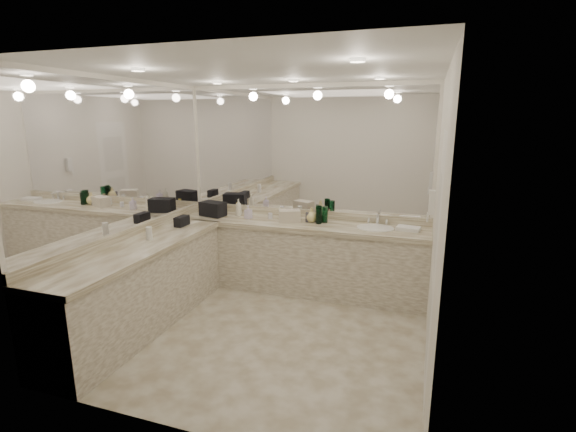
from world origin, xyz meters
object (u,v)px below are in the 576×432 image
(sink, at_px, (375,229))
(soap_bottle_c, at_px, (312,215))
(hand_towel, at_px, (408,228))
(soap_bottle_b, at_px, (248,212))
(black_toiletry_bag, at_px, (213,209))
(wall_phone, at_px, (432,202))
(cream_cosmetic_case, at_px, (290,216))
(soap_bottle_a, at_px, (239,207))

(sink, bearing_deg, soap_bottle_c, 175.72)
(hand_towel, distance_m, soap_bottle_b, 2.02)
(black_toiletry_bag, bearing_deg, hand_towel, 1.86)
(wall_phone, bearing_deg, soap_bottle_b, 168.16)
(black_toiletry_bag, xyz_separation_m, soap_bottle_c, (1.33, 0.11, 0.00))
(hand_towel, bearing_deg, wall_phone, -66.84)
(hand_towel, xyz_separation_m, soap_bottle_b, (-2.01, -0.06, 0.07))
(cream_cosmetic_case, xyz_separation_m, soap_bottle_a, (-0.75, 0.10, 0.04))
(soap_bottle_a, bearing_deg, wall_phone, -13.32)
(soap_bottle_c, bearing_deg, cream_cosmetic_case, -161.24)
(sink, relative_size, black_toiletry_bag, 1.36)
(sink, bearing_deg, wall_phone, -39.57)
(wall_phone, distance_m, hand_towel, 0.72)
(cream_cosmetic_case, relative_size, soap_bottle_a, 1.15)
(sink, distance_m, cream_cosmetic_case, 1.07)
(sink, relative_size, soap_bottle_a, 1.93)
(sink, bearing_deg, hand_towel, 4.54)
(black_toiletry_bag, bearing_deg, sink, 1.38)
(hand_towel, height_order, soap_bottle_b, soap_bottle_b)
(wall_phone, height_order, black_toiletry_bag, wall_phone)
(cream_cosmetic_case, distance_m, soap_bottle_b, 0.57)
(hand_towel, relative_size, soap_bottle_c, 1.41)
(black_toiletry_bag, bearing_deg, soap_bottle_a, 21.71)
(sink, relative_size, soap_bottle_c, 2.36)
(cream_cosmetic_case, bearing_deg, soap_bottle_a, 149.05)
(wall_phone, distance_m, soap_bottle_a, 2.52)
(wall_phone, distance_m, soap_bottle_c, 1.56)
(black_toiletry_bag, relative_size, hand_towel, 1.24)
(wall_phone, xyz_separation_m, soap_bottle_b, (-2.24, 0.47, -0.36))
(cream_cosmetic_case, relative_size, soap_bottle_b, 1.51)
(soap_bottle_b, relative_size, soap_bottle_c, 0.93)
(soap_bottle_b, distance_m, soap_bottle_c, 0.84)
(soap_bottle_a, bearing_deg, sink, -2.35)
(sink, distance_m, black_toiletry_bag, 2.14)
(cream_cosmetic_case, bearing_deg, soap_bottle_b, 156.99)
(black_toiletry_bag, xyz_separation_m, soap_bottle_a, (0.32, 0.13, 0.02))
(cream_cosmetic_case, xyz_separation_m, soap_bottle_b, (-0.57, -0.00, 0.01))
(black_toiletry_bag, relative_size, soap_bottle_a, 1.42)
(soap_bottle_b, height_order, soap_bottle_c, soap_bottle_c)
(cream_cosmetic_case, distance_m, soap_bottle_a, 0.76)
(cream_cosmetic_case, height_order, soap_bottle_a, soap_bottle_a)
(black_toiletry_bag, relative_size, soap_bottle_c, 1.74)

